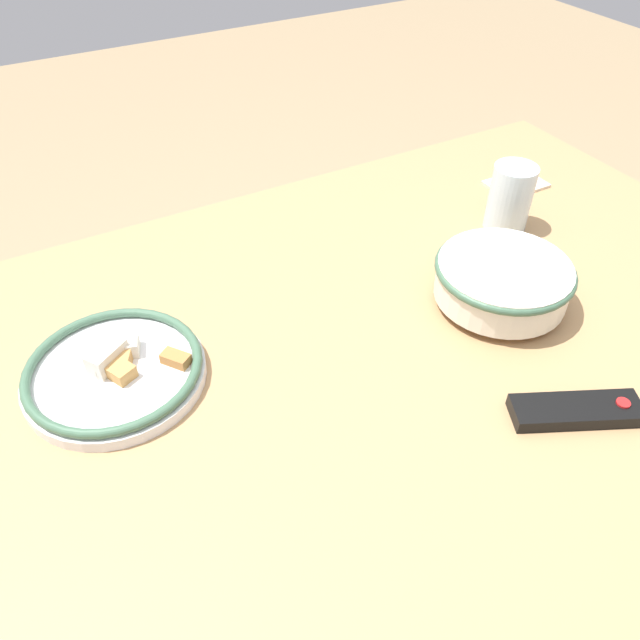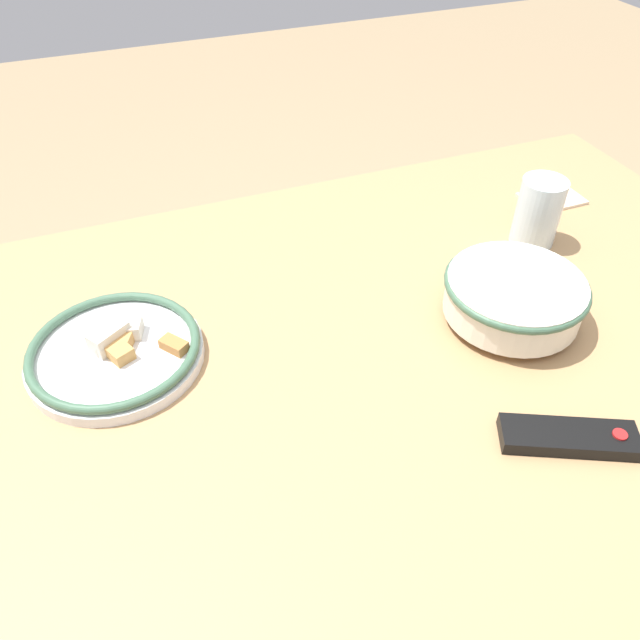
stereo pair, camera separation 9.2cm
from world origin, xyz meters
TOP-DOWN VIEW (x-y plane):
  - ground_plane at (0.00, 0.00)m, footprint 8.00×8.00m
  - dining_table at (0.00, 0.00)m, footprint 1.54×1.02m
  - noodle_bowl at (-0.24, 0.00)m, footprint 0.22×0.22m
  - food_plate at (0.34, -0.13)m, footprint 0.25×0.25m
  - tv_remote at (-0.18, 0.23)m, footprint 0.18×0.12m
  - drinking_glass at (-0.41, -0.17)m, footprint 0.08×0.08m
  - folded_napkin at (-0.53, -0.27)m, footprint 0.12×0.08m

SIDE VIEW (x-z plane):
  - ground_plane at x=0.00m, z-range 0.00..0.00m
  - dining_table at x=0.00m, z-range 0.31..1.09m
  - folded_napkin at x=-0.53m, z-range 0.78..0.78m
  - tv_remote at x=-0.18m, z-range 0.77..0.80m
  - food_plate at x=0.34m, z-range 0.77..0.82m
  - noodle_bowl at x=-0.24m, z-range 0.78..0.86m
  - drinking_glass at x=-0.41m, z-range 0.78..0.90m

